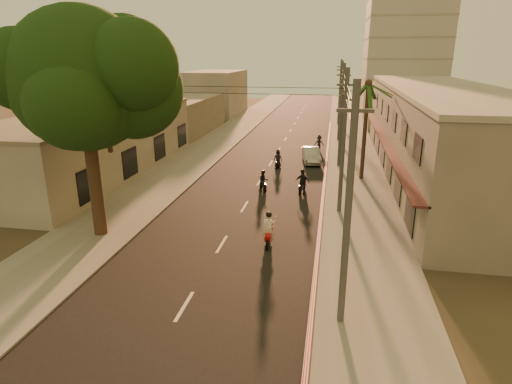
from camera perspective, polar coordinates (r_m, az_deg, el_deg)
ground at (r=21.42m, az=-5.95°, el=-9.20°), size 160.00×160.00×0.00m
road at (r=39.86m, az=1.96°, el=3.84°), size 10.00×140.00×0.02m
sidewalk_right at (r=39.51m, az=12.81°, el=3.34°), size 5.00×140.00×0.12m
sidewalk_left at (r=41.56m, az=-8.35°, el=4.32°), size 5.00×140.00×0.12m
curb_stripe at (r=34.63m, az=9.13°, el=1.58°), size 0.20×60.00×0.20m
shophouse_row at (r=37.72m, az=23.20°, el=7.24°), size 8.80×34.20×7.30m
left_building at (r=38.37m, az=-20.67°, el=6.10°), size 8.20×24.20×5.20m
distant_tower at (r=75.11m, az=19.49°, el=20.29°), size 12.10×12.10×28.00m
broadleaf_tree at (r=23.77m, az=-21.11°, el=13.76°), size 9.60×8.70×12.10m
palm_tree at (r=34.44m, az=14.72°, el=13.10°), size 5.00×5.00×8.20m
utility_poles at (r=38.40m, az=11.50°, el=12.84°), size 1.20×48.26×9.00m
filler_right at (r=64.18m, az=18.12°, el=11.10°), size 8.00×14.00×6.00m
filler_left_near at (r=56.29m, az=-10.32°, el=10.01°), size 8.00×14.00×4.40m
filler_left_far at (r=73.18m, az=-5.42°, el=13.02°), size 8.00×14.00×7.00m
scooter_red at (r=22.70m, az=1.71°, el=-5.17°), size 0.73×1.94×1.91m
scooter_mid_a at (r=31.66m, az=0.99°, el=1.43°), size 1.15×1.51×1.58m
scooter_mid_b at (r=31.21m, az=6.18°, el=1.27°), size 1.14×1.86×1.83m
scooter_far_a at (r=38.30m, az=2.94°, el=4.36°), size 0.77×1.68×1.65m
scooter_far_b at (r=45.34m, az=8.41°, el=6.39°), size 1.13×1.74×1.70m
parked_car at (r=40.42m, az=7.39°, el=4.89°), size 2.81×4.67×1.38m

